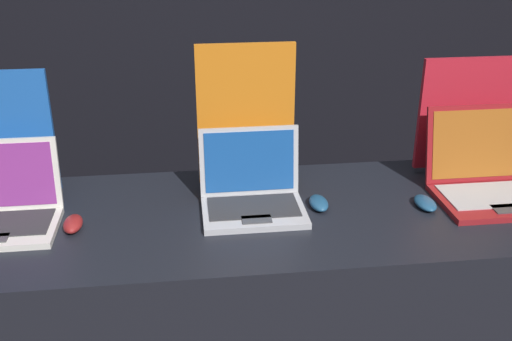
# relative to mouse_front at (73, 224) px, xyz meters

# --- Properties ---
(wall_back) EXTENTS (8.00, 0.05, 2.80)m
(wall_back) POSITION_rel_mouse_front_xyz_m (0.57, 1.57, 0.44)
(wall_back) COLOR black
(wall_back) RESTS_ON ground_plane
(display_counter) EXTENTS (2.09, 0.73, 0.94)m
(display_counter) POSITION_rel_mouse_front_xyz_m (0.57, 0.04, -0.49)
(display_counter) COLOR black
(display_counter) RESTS_ON ground_plane
(mouse_front) EXTENTS (0.06, 0.11, 0.04)m
(mouse_front) POSITION_rel_mouse_front_xyz_m (0.00, 0.00, 0.00)
(mouse_front) COLOR maroon
(mouse_front) RESTS_ON display_counter
(promo_stand_front) EXTENTS (0.30, 0.07, 0.45)m
(promo_stand_front) POSITION_rel_mouse_front_xyz_m (-0.23, 0.25, 0.19)
(promo_stand_front) COLOR black
(promo_stand_front) RESTS_ON display_counter
(laptop_middle) EXTENTS (0.33, 0.27, 0.25)m
(laptop_middle) POSITION_rel_mouse_front_xyz_m (0.57, 0.07, 0.04)
(laptop_middle) COLOR #B7B7BC
(laptop_middle) RESTS_ON display_counter
(mouse_middle) EXTENTS (0.06, 0.11, 0.03)m
(mouse_middle) POSITION_rel_mouse_front_xyz_m (0.79, 0.05, -0.00)
(mouse_middle) COLOR navy
(mouse_middle) RESTS_ON display_counter
(promo_stand_middle) EXTENTS (0.33, 0.07, 0.51)m
(promo_stand_middle) POSITION_rel_mouse_front_xyz_m (0.57, 0.25, 0.23)
(promo_stand_middle) COLOR black
(promo_stand_middle) RESTS_ON display_counter
(laptop_back) EXTENTS (0.39, 0.34, 0.29)m
(laptop_back) POSITION_rel_mouse_front_xyz_m (1.39, 0.07, 0.05)
(laptop_back) COLOR maroon
(laptop_back) RESTS_ON display_counter
(mouse_back) EXTENTS (0.07, 0.12, 0.03)m
(mouse_back) POSITION_rel_mouse_front_xyz_m (1.14, 0.01, -0.00)
(mouse_back) COLOR navy
(mouse_back) RESTS_ON display_counter
(promo_stand_back) EXTENTS (0.38, 0.07, 0.44)m
(promo_stand_back) POSITION_rel_mouse_front_xyz_m (1.39, 0.28, 0.19)
(promo_stand_back) COLOR black
(promo_stand_back) RESTS_ON display_counter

